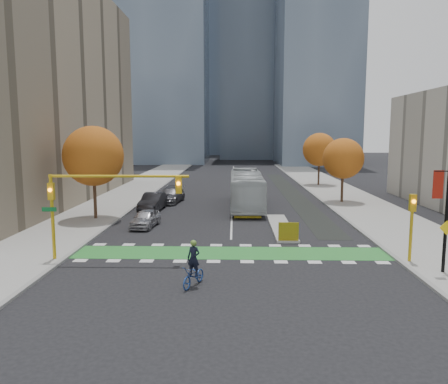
{
  "coord_description": "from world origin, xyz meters",
  "views": [
    {
      "loc": [
        0.22,
        -25.54,
        7.56
      ],
      "look_at": [
        -0.59,
        8.37,
        3.0
      ],
      "focal_mm": 35.0,
      "sensor_mm": 36.0,
      "label": 1
    }
  ],
  "objects_px": {
    "traffic_signal_west": "(95,194)",
    "cyclist": "(194,271)",
    "banner_lamppost": "(448,190)",
    "tree_west": "(93,156)",
    "parked_car_a": "(145,218)",
    "bus": "(246,189)",
    "tree_east_near": "(343,159)",
    "parked_car_c": "(170,195)",
    "traffic_signal_east": "(412,218)",
    "hazard_board": "(289,232)",
    "parked_car_b": "(153,202)",
    "tree_east_far": "(319,150)"
  },
  "relations": [
    {
      "from": "bus",
      "to": "parked_car_b",
      "type": "bearing_deg",
      "value": -168.23
    },
    {
      "from": "banner_lamppost",
      "to": "cyclist",
      "type": "bearing_deg",
      "value": -170.9
    },
    {
      "from": "traffic_signal_west",
      "to": "banner_lamppost",
      "type": "distance_m",
      "value": 19.54
    },
    {
      "from": "tree_west",
      "to": "parked_car_a",
      "type": "xyz_separation_m",
      "value": [
        5.01,
        -2.89,
        -4.9
      ]
    },
    {
      "from": "traffic_signal_east",
      "to": "parked_car_c",
      "type": "bearing_deg",
      "value": 127.75
    },
    {
      "from": "tree_east_far",
      "to": "parked_car_c",
      "type": "relative_size",
      "value": 1.35
    },
    {
      "from": "tree_east_near",
      "to": "traffic_signal_west",
      "type": "distance_m",
      "value": 30.08
    },
    {
      "from": "traffic_signal_west",
      "to": "cyclist",
      "type": "xyz_separation_m",
      "value": [
        6.15,
        -4.12,
        -3.25
      ]
    },
    {
      "from": "banner_lamppost",
      "to": "cyclist",
      "type": "relative_size",
      "value": 3.51
    },
    {
      "from": "bus",
      "to": "hazard_board",
      "type": "bearing_deg",
      "value": -80.39
    },
    {
      "from": "bus",
      "to": "parked_car_b",
      "type": "relative_size",
      "value": 2.59
    },
    {
      "from": "traffic_signal_west",
      "to": "banner_lamppost",
      "type": "xyz_separation_m",
      "value": [
        19.43,
        -1.99,
        0.58
      ]
    },
    {
      "from": "parked_car_b",
      "to": "parked_car_a",
      "type": "bearing_deg",
      "value": -79.97
    },
    {
      "from": "bus",
      "to": "parked_car_a",
      "type": "distance_m",
      "value": 12.93
    },
    {
      "from": "tree_east_far",
      "to": "parked_car_a",
      "type": "relative_size",
      "value": 1.83
    },
    {
      "from": "traffic_signal_west",
      "to": "parked_car_a",
      "type": "bearing_deg",
      "value": 84.41
    },
    {
      "from": "traffic_signal_east",
      "to": "parked_car_b",
      "type": "relative_size",
      "value": 0.78
    },
    {
      "from": "tree_west",
      "to": "parked_car_b",
      "type": "bearing_deg",
      "value": 49.27
    },
    {
      "from": "parked_car_c",
      "to": "banner_lamppost",
      "type": "bearing_deg",
      "value": -46.01
    },
    {
      "from": "tree_east_near",
      "to": "tree_east_far",
      "type": "relative_size",
      "value": 0.92
    },
    {
      "from": "banner_lamppost",
      "to": "parked_car_b",
      "type": "xyz_separation_m",
      "value": [
        -19.32,
        19.35,
        -3.75
      ]
    },
    {
      "from": "traffic_signal_east",
      "to": "parked_car_c",
      "type": "relative_size",
      "value": 0.73
    },
    {
      "from": "bus",
      "to": "banner_lamppost",
      "type": "bearing_deg",
      "value": -65.04
    },
    {
      "from": "tree_west",
      "to": "banner_lamppost",
      "type": "bearing_deg",
      "value": -31.68
    },
    {
      "from": "hazard_board",
      "to": "banner_lamppost",
      "type": "height_order",
      "value": "banner_lamppost"
    },
    {
      "from": "tree_east_near",
      "to": "cyclist",
      "type": "xyz_separation_m",
      "value": [
        -13.78,
        -26.63,
        -4.08
      ]
    },
    {
      "from": "traffic_signal_west",
      "to": "banner_lamppost",
      "type": "bearing_deg",
      "value": -5.86
    },
    {
      "from": "traffic_signal_west",
      "to": "traffic_signal_east",
      "type": "height_order",
      "value": "traffic_signal_west"
    },
    {
      "from": "traffic_signal_east",
      "to": "cyclist",
      "type": "height_order",
      "value": "traffic_signal_east"
    },
    {
      "from": "hazard_board",
      "to": "parked_car_b",
      "type": "distance_m",
      "value": 17.32
    },
    {
      "from": "tree_east_far",
      "to": "cyclist",
      "type": "bearing_deg",
      "value": -108.52
    },
    {
      "from": "hazard_board",
      "to": "cyclist",
      "type": "relative_size",
      "value": 0.59
    },
    {
      "from": "hazard_board",
      "to": "traffic_signal_west",
      "type": "bearing_deg",
      "value": -158.45
    },
    {
      "from": "hazard_board",
      "to": "parked_car_c",
      "type": "xyz_separation_m",
      "value": [
        -10.81,
        17.65,
        0.02
      ]
    },
    {
      "from": "banner_lamppost",
      "to": "parked_car_c",
      "type": "distance_m",
      "value": 30.7
    },
    {
      "from": "tree_east_far",
      "to": "banner_lamppost",
      "type": "distance_m",
      "value": 40.52
    },
    {
      "from": "hazard_board",
      "to": "bus",
      "type": "height_order",
      "value": "bus"
    },
    {
      "from": "tree_east_far",
      "to": "parked_car_a",
      "type": "distance_m",
      "value": 35.15
    },
    {
      "from": "tree_east_near",
      "to": "hazard_board",
      "type": "bearing_deg",
      "value": -114.2
    },
    {
      "from": "hazard_board",
      "to": "tree_east_near",
      "type": "distance_m",
      "value": 19.93
    },
    {
      "from": "tree_east_far",
      "to": "bus",
      "type": "height_order",
      "value": "tree_east_far"
    },
    {
      "from": "parked_car_b",
      "to": "hazard_board",
      "type": "bearing_deg",
      "value": -43.06
    },
    {
      "from": "tree_west",
      "to": "tree_east_far",
      "type": "relative_size",
      "value": 1.08
    },
    {
      "from": "tree_west",
      "to": "banner_lamppost",
      "type": "distance_m",
      "value": 27.63
    },
    {
      "from": "parked_car_b",
      "to": "parked_car_c",
      "type": "bearing_deg",
      "value": 82.41
    },
    {
      "from": "bus",
      "to": "traffic_signal_west",
      "type": "bearing_deg",
      "value": -116.14
    },
    {
      "from": "tree_west",
      "to": "bus",
      "type": "distance_m",
      "value": 15.54
    },
    {
      "from": "parked_car_a",
      "to": "bus",
      "type": "bearing_deg",
      "value": 55.29
    },
    {
      "from": "tree_east_near",
      "to": "cyclist",
      "type": "distance_m",
      "value": 30.26
    },
    {
      "from": "parked_car_a",
      "to": "tree_east_near",
      "type": "bearing_deg",
      "value": 40.44
    }
  ]
}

